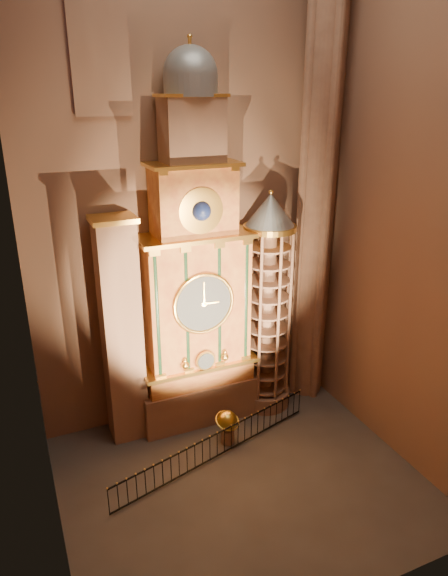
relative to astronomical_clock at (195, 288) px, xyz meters
name	(u,v)px	position (x,y,z in m)	size (l,w,h in m)	color
floor	(242,481)	(0.00, -4.96, -6.68)	(14.00, 14.00, 0.00)	#383330
wall_back	(185,186)	(0.00, 1.04, 4.32)	(22.00, 22.00, 0.00)	#866148
wall_left	(19,238)	(-7.00, -4.96, 4.32)	(22.00, 22.00, 0.00)	#866148
wall_right	(412,198)	(7.00, -4.96, 4.32)	(22.00, 22.00, 0.00)	#866148
astronomical_clock	(195,288)	(0.00, 0.00, 0.00)	(5.60, 2.41, 16.70)	#8C634C
portrait_tower	(122,332)	(-3.40, 0.02, -1.53)	(1.80, 1.60, 10.20)	#8C634C
stair_turret	(267,307)	(3.50, -0.26, -1.41)	(2.50, 2.50, 10.80)	#8C634C
gothic_pier	(318,180)	(6.10, 0.04, 4.32)	(2.04, 2.04, 22.00)	#8C634C
stained_glass_window	(99,41)	(-3.20, 0.95, 9.82)	(2.20, 0.14, 5.20)	navy
celestial_globe	(227,424)	(0.48, -2.46, -5.72)	(1.35, 1.30, 1.60)	#8C634C
iron_railing	(217,445)	(-0.36, -3.25, -6.01)	(9.89, 2.86, 1.22)	black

